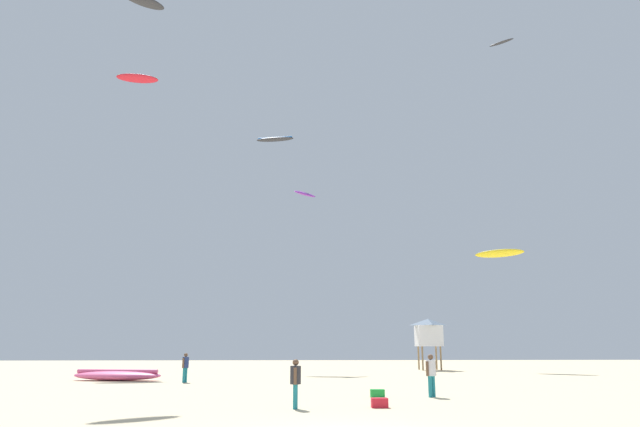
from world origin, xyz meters
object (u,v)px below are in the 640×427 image
(kite_aloft_0, at_px, (305,194))
(cooler_box, at_px, (380,403))
(person_left, at_px, (431,372))
(kite_aloft_4, at_px, (499,253))
(kite_aloft_2, at_px, (501,42))
(person_foreground, at_px, (296,380))
(kite_grounded_near, at_px, (117,375))
(lifeguard_tower, at_px, (428,332))
(kite_aloft_3, at_px, (275,139))
(gear_bag, at_px, (377,393))
(kite_aloft_5, at_px, (137,78))
(kite_aloft_1, at_px, (143,1))
(person_midground, at_px, (185,365))

(kite_aloft_0, bearing_deg, cooler_box, -84.82)
(person_left, relative_size, kite_aloft_4, 0.42)
(kite_aloft_0, relative_size, kite_aloft_2, 1.16)
(person_foreground, distance_m, kite_grounded_near, 18.14)
(person_foreground, relative_size, lifeguard_tower, 0.39)
(kite_aloft_3, relative_size, kite_aloft_4, 0.94)
(gear_bag, height_order, kite_aloft_2, kite_aloft_2)
(kite_aloft_2, distance_m, kite_aloft_3, 22.00)
(kite_aloft_0, distance_m, kite_aloft_5, 19.82)
(kite_aloft_1, bearing_deg, gear_bag, -27.77)
(person_midground, relative_size, lifeguard_tower, 0.39)
(person_left, bearing_deg, kite_aloft_3, -18.86)
(kite_grounded_near, relative_size, kite_aloft_0, 2.40)
(person_foreground, xyz_separation_m, gear_bag, (3.32, 3.88, -0.79))
(kite_grounded_near, bearing_deg, gear_bag, -37.93)
(kite_aloft_2, xyz_separation_m, kite_aloft_3, (-19.65, 7.74, -6.17))
(gear_bag, height_order, kite_aloft_5, kite_aloft_5)
(person_foreground, height_order, kite_aloft_3, kite_aloft_3)
(kite_aloft_0, height_order, kite_aloft_5, kite_aloft_5)
(gear_bag, xyz_separation_m, kite_aloft_5, (-18.55, 24.60, 26.21))
(person_left, relative_size, kite_aloft_3, 0.45)
(gear_bag, bearing_deg, person_left, -0.02)
(person_foreground, height_order, kite_grounded_near, person_foreground)
(kite_grounded_near, relative_size, kite_aloft_3, 1.47)
(kite_grounded_near, xyz_separation_m, kite_aloft_2, (27.91, 7.82, 27.03))
(person_foreground, bearing_deg, kite_aloft_1, -45.14)
(person_foreground, relative_size, kite_aloft_0, 0.70)
(person_midground, relative_size, kite_aloft_4, 0.40)
(kite_aloft_1, bearing_deg, cooler_box, -39.82)
(person_midground, xyz_separation_m, kite_aloft_5, (-8.96, 15.51, 25.43))
(kite_aloft_1, bearing_deg, kite_grounded_near, 103.52)
(kite_grounded_near, xyz_separation_m, kite_aloft_5, (-4.65, 13.76, 26.06))
(gear_bag, relative_size, kite_aloft_2, 0.28)
(kite_grounded_near, bearing_deg, cooler_box, -47.01)
(lifeguard_tower, relative_size, gear_bag, 7.41)
(person_left, height_order, kite_aloft_2, kite_aloft_2)
(person_foreground, relative_size, kite_aloft_4, 0.40)
(kite_aloft_0, height_order, kite_aloft_1, kite_aloft_1)
(lifeguard_tower, height_order, kite_aloft_3, kite_aloft_3)
(person_left, xyz_separation_m, kite_aloft_2, (11.76, 18.66, 26.34))
(kite_aloft_1, distance_m, kite_aloft_4, 33.06)
(cooler_box, distance_m, kite_aloft_1, 27.71)
(person_midground, xyz_separation_m, kite_aloft_1, (-3.34, -2.27, 21.64))
(kite_grounded_near, height_order, kite_aloft_3, kite_aloft_3)
(person_left, distance_m, kite_aloft_5, 41.01)
(cooler_box, bearing_deg, gear_bag, 83.12)
(cooler_box, bearing_deg, person_left, 53.43)
(person_midground, relative_size, person_left, 0.94)
(kite_aloft_2, xyz_separation_m, kite_aloft_5, (-32.56, 5.94, -0.97))
(person_foreground, relative_size, cooler_box, 2.90)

